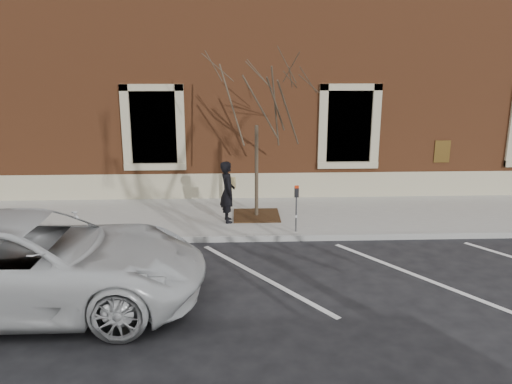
{
  "coord_description": "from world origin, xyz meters",
  "views": [
    {
      "loc": [
        -0.52,
        -11.78,
        4.35
      ],
      "look_at": [
        0.0,
        0.6,
        1.1
      ],
      "focal_mm": 35.0,
      "sensor_mm": 36.0,
      "label": 1
    }
  ],
  "objects_px": {
    "parking_meter": "(296,200)",
    "sapling": "(257,99)",
    "man": "(228,192)",
    "white_truck": "(32,262)"
  },
  "relations": [
    {
      "from": "man",
      "to": "white_truck",
      "type": "relative_size",
      "value": 0.27
    },
    {
      "from": "man",
      "to": "parking_meter",
      "type": "distance_m",
      "value": 1.96
    },
    {
      "from": "parking_meter",
      "to": "sapling",
      "type": "bearing_deg",
      "value": 116.33
    },
    {
      "from": "parking_meter",
      "to": "man",
      "type": "bearing_deg",
      "value": 144.1
    },
    {
      "from": "sapling",
      "to": "man",
      "type": "bearing_deg",
      "value": -150.26
    },
    {
      "from": "parking_meter",
      "to": "white_truck",
      "type": "height_order",
      "value": "white_truck"
    },
    {
      "from": "man",
      "to": "white_truck",
      "type": "xyz_separation_m",
      "value": [
        -3.44,
        -4.41,
        -0.12
      ]
    },
    {
      "from": "parking_meter",
      "to": "sapling",
      "type": "xyz_separation_m",
      "value": [
        -0.95,
        1.35,
        2.41
      ]
    },
    {
      "from": "man",
      "to": "parking_meter",
      "type": "xyz_separation_m",
      "value": [
        1.74,
        -0.89,
        0.0
      ]
    },
    {
      "from": "man",
      "to": "parking_meter",
      "type": "height_order",
      "value": "man"
    }
  ]
}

